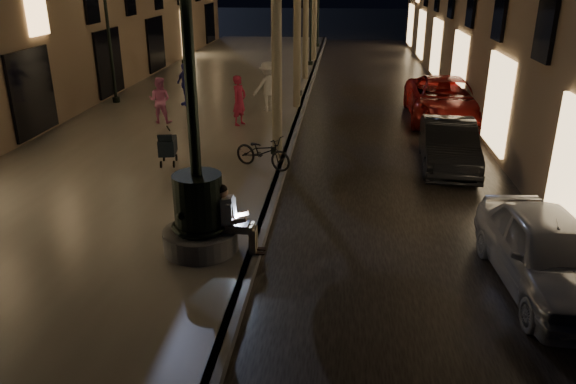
# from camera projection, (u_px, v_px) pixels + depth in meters

# --- Properties ---
(ground) EXTENTS (120.00, 120.00, 0.00)m
(ground) POSITION_uv_depth(u_px,v_px,m) (304.00, 106.00, 22.62)
(ground) COLOR black
(ground) RESTS_ON ground
(cobble_lane) EXTENTS (6.00, 45.00, 0.02)m
(cobble_lane) POSITION_uv_depth(u_px,v_px,m) (379.00, 107.00, 22.34)
(cobble_lane) COLOR black
(cobble_lane) RESTS_ON ground
(promenade) EXTENTS (8.00, 45.00, 0.20)m
(promenade) POSITION_uv_depth(u_px,v_px,m) (206.00, 101.00, 22.95)
(promenade) COLOR slate
(promenade) RESTS_ON ground
(curb_strip) EXTENTS (0.25, 45.00, 0.20)m
(curb_strip) POSITION_uv_depth(u_px,v_px,m) (304.00, 103.00, 22.58)
(curb_strip) COLOR #59595B
(curb_strip) RESTS_ON ground
(fountain_lamppost) EXTENTS (1.40, 1.40, 5.21)m
(fountain_lamppost) POSITION_uv_depth(u_px,v_px,m) (198.00, 200.00, 10.25)
(fountain_lamppost) COLOR #59595B
(fountain_lamppost) RESTS_ON promenade
(seated_man_laptop) EXTENTS (0.95, 0.32, 1.33)m
(seated_man_laptop) POSITION_uv_depth(u_px,v_px,m) (232.00, 217.00, 10.30)
(seated_man_laptop) COLOR gray
(seated_man_laptop) RESTS_ON promenade
(lamp_curb_a) EXTENTS (0.36, 0.36, 4.81)m
(lamp_curb_a) POSITION_uv_depth(u_px,v_px,m) (275.00, 45.00, 14.98)
(lamp_curb_a) COLOR black
(lamp_curb_a) RESTS_ON promenade
(lamp_curb_b) EXTENTS (0.36, 0.36, 4.81)m
(lamp_curb_b) POSITION_uv_depth(u_px,v_px,m) (299.00, 20.00, 22.37)
(lamp_curb_b) COLOR black
(lamp_curb_b) RESTS_ON promenade
(lamp_curb_c) EXTENTS (0.36, 0.36, 4.81)m
(lamp_curb_c) POSITION_uv_depth(u_px,v_px,m) (311.00, 7.00, 29.77)
(lamp_curb_c) COLOR black
(lamp_curb_c) RESTS_ON promenade
(lamp_left_b) EXTENTS (0.36, 0.36, 4.81)m
(lamp_left_b) POSITION_uv_depth(u_px,v_px,m) (107.00, 23.00, 21.17)
(lamp_left_b) COLOR black
(lamp_left_b) RESTS_ON promenade
(lamp_left_c) EXTENTS (0.36, 0.36, 4.81)m
(lamp_left_c) POSITION_uv_depth(u_px,v_px,m) (180.00, 6.00, 30.42)
(lamp_left_c) COLOR black
(lamp_left_c) RESTS_ON promenade
(stroller) EXTENTS (0.53, 1.02, 1.03)m
(stroller) POSITION_uv_depth(u_px,v_px,m) (168.00, 146.00, 15.02)
(stroller) COLOR black
(stroller) RESTS_ON promenade
(car_front) EXTENTS (1.85, 4.06, 1.35)m
(car_front) POSITION_uv_depth(u_px,v_px,m) (548.00, 253.00, 9.47)
(car_front) COLOR #A5A7AD
(car_front) RESTS_ON ground
(car_second) EXTENTS (1.63, 4.04, 1.30)m
(car_second) POSITION_uv_depth(u_px,v_px,m) (449.00, 145.00, 15.35)
(car_second) COLOR black
(car_second) RESTS_ON ground
(car_third) EXTENTS (2.61, 5.50, 1.51)m
(car_third) POSITION_uv_depth(u_px,v_px,m) (445.00, 100.00, 20.11)
(car_third) COLOR maroon
(car_third) RESTS_ON ground
(pedestrian_red) EXTENTS (0.62, 0.72, 1.67)m
(pedestrian_red) POSITION_uv_depth(u_px,v_px,m) (239.00, 100.00, 18.77)
(pedestrian_red) COLOR #A8213E
(pedestrian_red) RESTS_ON promenade
(pedestrian_pink) EXTENTS (0.79, 0.63, 1.56)m
(pedestrian_pink) POSITION_uv_depth(u_px,v_px,m) (160.00, 100.00, 19.08)
(pedestrian_pink) COLOR pink
(pedestrian_pink) RESTS_ON promenade
(pedestrian_white) EXTENTS (1.35, 1.21, 1.81)m
(pedestrian_white) POSITION_uv_depth(u_px,v_px,m) (268.00, 87.00, 20.60)
(pedestrian_white) COLOR silver
(pedestrian_white) RESTS_ON promenade
(pedestrian_blue) EXTENTS (1.00, 0.88, 1.62)m
(pedestrian_blue) POSITION_uv_depth(u_px,v_px,m) (186.00, 84.00, 21.53)
(pedestrian_blue) COLOR #2A2E9B
(pedestrian_blue) RESTS_ON promenade
(pedestrian_dark) EXTENTS (0.53, 0.79, 1.58)m
(pedestrian_dark) POSITION_uv_depth(u_px,v_px,m) (189.00, 75.00, 23.56)
(pedestrian_dark) COLOR #313035
(pedestrian_dark) RESTS_ON promenade
(bicycle) EXTENTS (1.77, 1.25, 0.88)m
(bicycle) POSITION_uv_depth(u_px,v_px,m) (263.00, 152.00, 14.80)
(bicycle) COLOR black
(bicycle) RESTS_ON promenade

